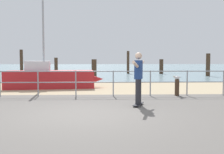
{
  "coord_description": "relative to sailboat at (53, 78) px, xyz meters",
  "views": [
    {
      "loc": [
        0.5,
        -7.53,
        1.56
      ],
      "look_at": [
        0.82,
        2.0,
        0.9
      ],
      "focal_mm": 44.43,
      "sensor_mm": 36.0,
      "label": 1
    }
  ],
  "objects": [
    {
      "name": "sea_surface",
      "position": [
        2.03,
        28.31,
        -0.52
      ],
      "size": [
        72.0,
        50.0,
        0.04
      ],
      "primitive_type": "cube",
      "color": "#75939E",
      "rests_on": "ground"
    },
    {
      "name": "ground_plane",
      "position": [
        2.03,
        -7.69,
        -0.52
      ],
      "size": [
        24.0,
        10.0,
        0.04
      ],
      "primitive_type": "cube",
      "color": "#605B56",
      "rests_on": "ground"
    },
    {
      "name": "groyne_post_1",
      "position": [
        -1.32,
        8.83,
        0.27
      ],
      "size": [
        0.28,
        0.28,
        1.58
      ],
      "primitive_type": "cylinder",
      "color": "#422D1E",
      "rests_on": "ground"
    },
    {
      "name": "groyne_post_4",
      "position": [
        8.25,
        12.51,
        0.2
      ],
      "size": [
        0.38,
        0.38,
        1.43
      ],
      "primitive_type": "cylinder",
      "color": "#422D1E",
      "rests_on": "ground"
    },
    {
      "name": "sailboat",
      "position": [
        0.0,
        0.0,
        0.0
      ],
      "size": [
        5.04,
        1.92,
        4.43
      ],
      "color": "#B21E23",
      "rests_on": "ground"
    },
    {
      "name": "groyne_post_2",
      "position": [
        1.87,
        7.33,
        0.21
      ],
      "size": [
        0.39,
        0.39,
        1.45
      ],
      "primitive_type": "cylinder",
      "color": "#422D1E",
      "rests_on": "ground"
    },
    {
      "name": "skateboarder",
      "position": [
        3.68,
        -5.4,
        0.5
      ],
      "size": [
        0.57,
        1.39,
        1.65
      ],
      "color": "#26262B",
      "rests_on": "skateboard"
    },
    {
      "name": "groyne_post_3",
      "position": [
        5.06,
        13.13,
        0.6
      ],
      "size": [
        0.26,
        0.26,
        2.23
      ],
      "primitive_type": "cylinder",
      "color": "#422D1E",
      "rests_on": "ground"
    },
    {
      "name": "bollard_short",
      "position": [
        5.57,
        -3.06,
        -0.18
      ],
      "size": [
        0.18,
        0.18,
        0.68
      ],
      "primitive_type": "cylinder",
      "color": "#422D1E",
      "rests_on": "ground"
    },
    {
      "name": "beach_strip",
      "position": [
        2.03,
        0.31,
        -0.52
      ],
      "size": [
        24.0,
        6.0,
        0.04
      ],
      "primitive_type": "cube",
      "color": "tan",
      "rests_on": "ground"
    },
    {
      "name": "groyne_post_0",
      "position": [
        -4.51,
        10.07,
        0.62
      ],
      "size": [
        0.27,
        0.27,
        2.27
      ],
      "primitive_type": "cylinder",
      "color": "#422D1E",
      "rests_on": "ground"
    },
    {
      "name": "seagull",
      "position": [
        5.55,
        -3.07,
        0.24
      ],
      "size": [
        0.4,
        0.35,
        0.18
      ],
      "color": "white",
      "rests_on": "bollard_short"
    },
    {
      "name": "skateboard",
      "position": [
        3.68,
        -5.4,
        -0.45
      ],
      "size": [
        0.46,
        0.82,
        0.08
      ],
      "color": "black",
      "rests_on": "ground"
    },
    {
      "name": "groyne_post_5",
      "position": [
        11.43,
        8.86,
        0.45
      ],
      "size": [
        0.35,
        0.35,
        1.93
      ],
      "primitive_type": "cylinder",
      "color": "#422D1E",
      "rests_on": "ground"
    },
    {
      "name": "railing_fence",
      "position": [
        1.45,
        -3.09,
        0.18
      ],
      "size": [
        12.11,
        0.05,
        1.05
      ],
      "color": "gray",
      "rests_on": "ground"
    }
  ]
}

